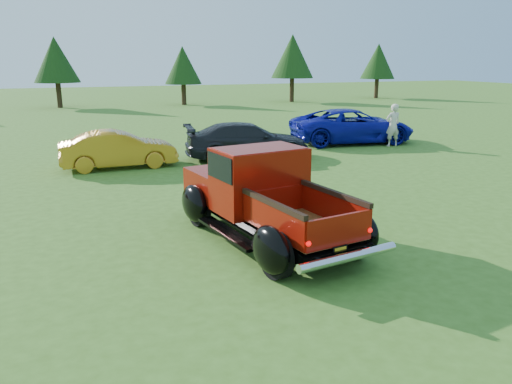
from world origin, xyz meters
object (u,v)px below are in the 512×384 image
object	(u,v)px
tree_east	(292,56)
show_car_grey	(247,141)
spectator	(393,125)
tree_far_east	(378,61)
pickup_truck	(259,194)
tree_mid_right	(183,65)
tree_mid_left	(56,60)
show_car_yellow	(118,149)
show_car_blue	(352,126)

from	to	relation	value
tree_east	show_car_grey	bearing A→B (deg)	-119.16
tree_east	spectator	world-z (taller)	tree_east
tree_east	tree_far_east	xyz separation A→B (m)	(9.00, 1.00, -0.41)
pickup_truck	tree_mid_right	bearing A→B (deg)	70.74
tree_mid_left	pickup_truck	size ratio (longest dim) A/B	1.01
tree_mid_right	tree_far_east	world-z (taller)	tree_far_east
tree_mid_left	pickup_truck	bearing A→B (deg)	-83.82
tree_mid_right	show_car_yellow	xyz separation A→B (m)	(-7.50, -22.11, -2.37)
tree_far_east	pickup_truck	bearing A→B (deg)	-128.08
tree_mid_left	show_car_blue	xyz separation A→B (m)	(11.21, -21.56, -2.67)
pickup_truck	show_car_grey	distance (m)	7.99
tree_far_east	show_car_grey	distance (m)	31.06
tree_far_east	spectator	size ratio (longest dim) A/B	2.83
tree_mid_left	tree_mid_right	distance (m)	9.06
show_car_grey	pickup_truck	bearing A→B (deg)	169.52
tree_east	pickup_truck	bearing A→B (deg)	-116.67
show_car_grey	show_car_blue	size ratio (longest dim) A/B	0.85
tree_mid_left	tree_far_east	size ratio (longest dim) A/B	1.04
pickup_truck	spectator	size ratio (longest dim) A/B	2.93
pickup_truck	show_car_yellow	xyz separation A→B (m)	(-1.83, 7.61, -0.24)
show_car_yellow	show_car_grey	world-z (taller)	show_car_grey
tree_far_east	spectator	distance (m)	26.89
tree_mid_left	show_car_yellow	distance (m)	23.32
tree_east	tree_mid_right	bearing A→B (deg)	176.82
show_car_yellow	show_car_grey	bearing A→B (deg)	-90.63
tree_mid_left	pickup_truck	xyz separation A→B (m)	(3.33, -30.72, -2.54)
pickup_truck	show_car_yellow	world-z (taller)	pickup_truck
tree_east	spectator	bearing A→B (deg)	-104.98
spectator	show_car_grey	bearing A→B (deg)	5.87
tree_mid_right	tree_east	world-z (taller)	tree_east
tree_mid_right	tree_far_east	bearing A→B (deg)	1.59
tree_mid_left	show_car_blue	distance (m)	24.45
tree_east	show_car_yellow	distance (m)	27.36
tree_mid_right	show_car_yellow	size ratio (longest dim) A/B	1.21
tree_far_east	spectator	bearing A→B (deg)	-123.34
tree_mid_left	spectator	distance (m)	26.09
pickup_truck	show_car_blue	world-z (taller)	pickup_truck
tree_mid_left	tree_east	size ratio (longest dim) A/B	0.93
tree_mid_right	spectator	bearing A→B (deg)	-81.47
show_car_yellow	spectator	distance (m)	10.79
show_car_grey	show_car_blue	bearing A→B (deg)	-64.80
tree_mid_right	tree_east	size ratio (longest dim) A/B	0.81
show_car_yellow	show_car_blue	bearing A→B (deg)	-80.90
tree_mid_left	show_car_grey	bearing A→B (deg)	-75.67
pickup_truck	show_car_blue	bearing A→B (deg)	40.81
tree_far_east	show_car_grey	bearing A→B (deg)	-132.94
tree_far_east	show_car_blue	distance (m)	26.44
pickup_truck	show_car_blue	xyz separation A→B (m)	(7.89, 9.16, -0.13)
tree_far_east	pickup_truck	xyz separation A→B (m)	(-23.67, -30.22, -2.41)
pickup_truck	tree_far_east	bearing A→B (deg)	43.47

